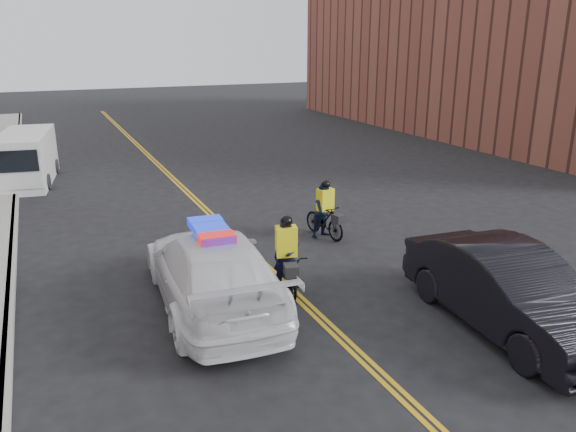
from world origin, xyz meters
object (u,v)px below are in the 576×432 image
at_px(dark_sedan, 508,290).
at_px(police_cruiser, 213,270).
at_px(cyclist_near, 286,264).
at_px(cargo_van, 26,159).
at_px(cyclist_far, 325,215).

bearing_deg(dark_sedan, police_cruiser, 150.96).
bearing_deg(cyclist_near, dark_sedan, -31.89).
distance_m(cargo_van, cyclist_near, 14.65).
xyz_separation_m(police_cruiser, cyclist_near, (1.80, 0.11, -0.22)).
height_order(dark_sedan, cargo_van, cargo_van).
distance_m(police_cruiser, cyclist_far, 5.30).
distance_m(cargo_van, cyclist_far, 13.35).
bearing_deg(cargo_van, cyclist_near, -59.49).
relative_size(dark_sedan, cyclist_far, 2.90).
xyz_separation_m(police_cruiser, cyclist_far, (4.35, 3.01, -0.17)).
bearing_deg(police_cruiser, cargo_van, -71.05).
relative_size(police_cruiser, dark_sedan, 1.16).
height_order(police_cruiser, cyclist_far, police_cruiser).
bearing_deg(cargo_van, cyclist_far, -44.52).
bearing_deg(cyclist_far, police_cruiser, -156.62).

